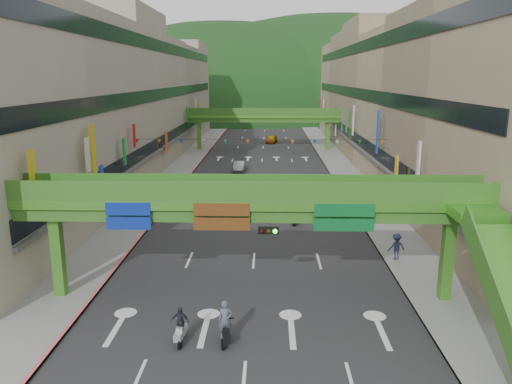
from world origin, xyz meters
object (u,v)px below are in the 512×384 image
at_px(scooter_rider_near, 225,324).
at_px(car_silver, 239,166).
at_px(overpass_near, 267,214).
at_px(pedestrian_red, 369,193).
at_px(scooter_rider_mid, 295,213).
at_px(car_yellow, 272,139).

xyz_separation_m(scooter_rider_near, car_silver, (-1.91, 44.10, -0.37)).
height_order(overpass_near, pedestrian_red, overpass_near).
bearing_deg(scooter_rider_near, overpass_near, 65.93).
height_order(overpass_near, scooter_rider_mid, overpass_near).
relative_size(overpass_near, car_yellow, 6.33).
relative_size(scooter_rider_mid, pedestrian_red, 1.09).
height_order(overpass_near, scooter_rider_near, overpass_near).
relative_size(overpass_near, pedestrian_red, 15.16).
distance_m(scooter_rider_near, scooter_rider_mid, 20.18).
height_order(car_yellow, pedestrian_red, pedestrian_red).
distance_m(overpass_near, scooter_rider_mid, 16.06).
bearing_deg(car_silver, scooter_rider_mid, -73.50).
xyz_separation_m(scooter_rider_near, car_yellow, (2.58, 73.32, -0.28)).
xyz_separation_m(overpass_near, scooter_rider_mid, (2.35, 15.33, -4.17)).
relative_size(car_silver, car_yellow, 0.92).
bearing_deg(pedestrian_red, overpass_near, -103.26).
height_order(scooter_rider_near, car_yellow, scooter_rider_near).
bearing_deg(scooter_rider_near, car_silver, 92.48).
distance_m(scooter_rider_mid, pedestrian_red, 11.30).
bearing_deg(car_silver, car_yellow, 83.47).
xyz_separation_m(overpass_near, car_silver, (-3.87, 39.72, -4.54)).
distance_m(scooter_rider_mid, car_silver, 25.17).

